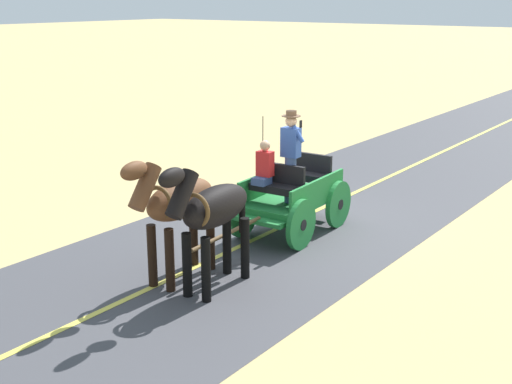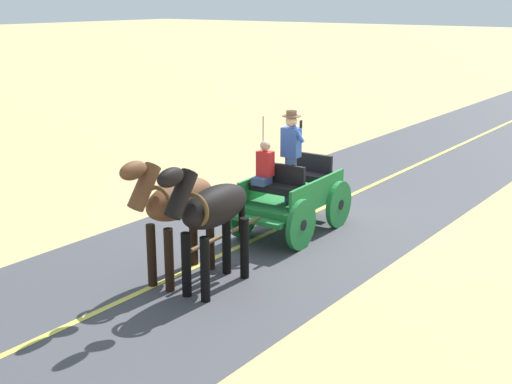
# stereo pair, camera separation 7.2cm
# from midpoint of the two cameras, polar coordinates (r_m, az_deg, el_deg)

# --- Properties ---
(ground_plane) EXTENTS (200.00, 200.00, 0.00)m
(ground_plane) POSITION_cam_midpoint_polar(r_m,az_deg,el_deg) (14.16, 2.76, -2.62)
(ground_plane) COLOR tan
(road_surface) EXTENTS (5.36, 160.00, 0.01)m
(road_surface) POSITION_cam_midpoint_polar(r_m,az_deg,el_deg) (14.16, 2.76, -2.60)
(road_surface) COLOR #424247
(road_surface) RESTS_ON ground
(road_centre_stripe) EXTENTS (0.12, 160.00, 0.00)m
(road_centre_stripe) POSITION_cam_midpoint_polar(r_m,az_deg,el_deg) (14.16, 2.76, -2.59)
(road_centre_stripe) COLOR #DBCC4C
(road_centre_stripe) RESTS_ON road_surface
(horse_drawn_carriage) EXTENTS (1.54, 4.52, 2.50)m
(horse_drawn_carriage) POSITION_cam_midpoint_polar(r_m,az_deg,el_deg) (13.35, 2.71, -0.11)
(horse_drawn_carriage) COLOR #1E7233
(horse_drawn_carriage) RESTS_ON ground
(horse_near_side) EXTENTS (0.67, 2.14, 2.21)m
(horse_near_side) POSITION_cam_midpoint_polar(r_m,az_deg,el_deg) (10.60, -3.92, -1.58)
(horse_near_side) COLOR black
(horse_near_side) RESTS_ON ground
(horse_off_side) EXTENTS (0.66, 2.13, 2.21)m
(horse_off_side) POSITION_cam_midpoint_polar(r_m,az_deg,el_deg) (11.03, -6.89, -0.96)
(horse_off_side) COLOR brown
(horse_off_side) RESTS_ON ground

